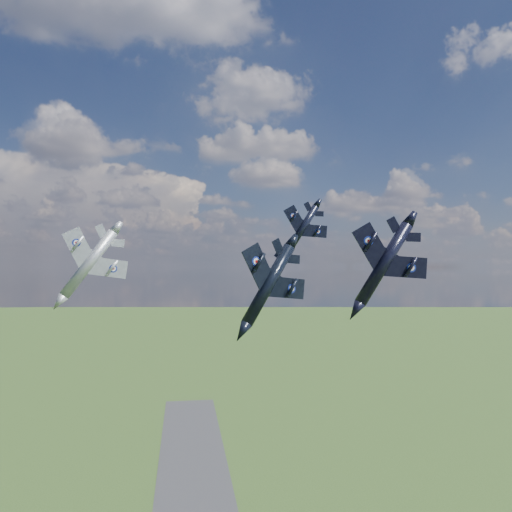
{
  "coord_description": "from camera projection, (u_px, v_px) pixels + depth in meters",
  "views": [
    {
      "loc": [
        -4.38,
        -54.14,
        80.44
      ],
      "look_at": [
        5.87,
        15.55,
        82.0
      ],
      "focal_mm": 35.0,
      "sensor_mm": 36.0,
      "label": 1
    }
  ],
  "objects": [
    {
      "name": "jet_lead_navy",
      "position": [
        269.0,
        284.0,
        58.8
      ],
      "size": [
        15.26,
        17.64,
        8.41
      ],
      "primitive_type": null,
      "rotation": [
        0.0,
        0.58,
        0.38
      ],
      "color": "black"
    },
    {
      "name": "jet_right_navy",
      "position": [
        384.0,
        264.0,
        54.17
      ],
      "size": [
        11.25,
        14.72,
        7.63
      ],
      "primitive_type": null,
      "rotation": [
        0.0,
        0.55,
        -0.1
      ],
      "color": "black"
    },
    {
      "name": "jet_high_navy",
      "position": [
        302.0,
        229.0,
        96.32
      ],
      "size": [
        11.21,
        14.92,
        7.89
      ],
      "primitive_type": null,
      "rotation": [
        0.0,
        0.56,
        -0.07
      ],
      "color": "black"
    },
    {
      "name": "jet_left_silver",
      "position": [
        89.0,
        263.0,
        72.54
      ],
      "size": [
        13.73,
        17.56,
        9.34
      ],
      "primitive_type": null,
      "rotation": [
        0.0,
        0.63,
        0.18
      ],
      "color": "gray"
    }
  ]
}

